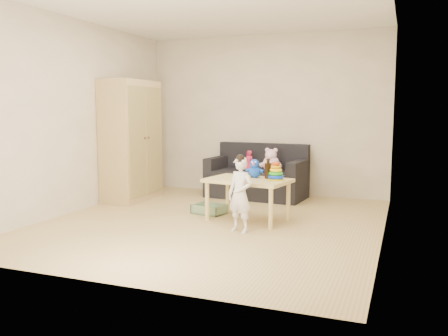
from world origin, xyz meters
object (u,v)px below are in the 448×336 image
at_px(sofa, 256,184).
at_px(play_table, 248,200).
at_px(wardrobe, 131,141).
at_px(toddler, 240,196).

distance_m(sofa, play_table, 1.61).
relative_size(sofa, play_table, 1.51).
bearing_deg(wardrobe, toddler, -29.69).
height_order(play_table, toddler, toddler).
bearing_deg(sofa, toddler, -72.53).
xyz_separation_m(play_table, toddler, (0.10, -0.56, 0.15)).
xyz_separation_m(wardrobe, toddler, (2.20, -1.26, -0.49)).
bearing_deg(wardrobe, play_table, -18.19).
relative_size(wardrobe, play_table, 1.82).
bearing_deg(sofa, play_table, -71.56).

